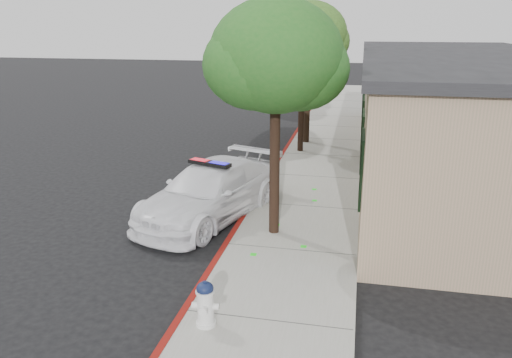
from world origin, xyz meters
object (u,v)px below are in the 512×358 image
(street_tree_near, at_px, (276,61))
(street_tree_far, at_px, (310,37))
(fire_hydrant, at_px, (205,303))
(street_tree_mid, at_px, (303,52))
(police_car, at_px, (210,192))
(clapboard_building, at_px, (459,111))

(street_tree_near, height_order, street_tree_far, street_tree_far)
(street_tree_near, xyz_separation_m, street_tree_far, (-0.28, 10.23, 0.27))
(fire_hydrant, distance_m, street_tree_mid, 13.41)
(fire_hydrant, height_order, street_tree_near, street_tree_near)
(police_car, xyz_separation_m, street_tree_mid, (1.62, 7.62, 3.37))
(clapboard_building, distance_m, street_tree_near, 10.08)
(clapboard_building, relative_size, street_tree_near, 3.65)
(street_tree_near, distance_m, street_tree_mid, 8.63)
(street_tree_far, bearing_deg, street_tree_near, -88.43)
(street_tree_mid, bearing_deg, fire_hydrant, -90.51)
(clapboard_building, relative_size, street_tree_mid, 3.95)
(clapboard_building, height_order, police_car, clapboard_building)
(clapboard_building, relative_size, fire_hydrant, 24.29)
(street_tree_far, bearing_deg, clapboard_building, -20.27)
(clapboard_building, bearing_deg, street_tree_far, 159.73)
(clapboard_building, height_order, street_tree_mid, street_tree_mid)
(street_tree_mid, relative_size, street_tree_far, 0.88)
(fire_hydrant, distance_m, street_tree_near, 5.79)
(street_tree_mid, distance_m, street_tree_far, 1.71)
(fire_hydrant, xyz_separation_m, street_tree_near, (0.48, 4.32, 3.83))
(clapboard_building, xyz_separation_m, street_tree_near, (-5.61, -8.06, 2.29))
(street_tree_near, bearing_deg, clapboard_building, 55.17)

